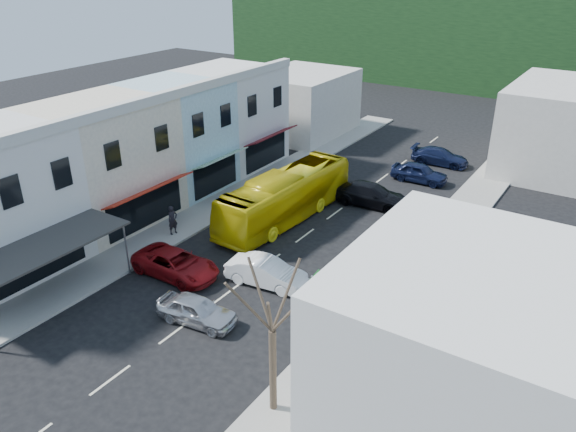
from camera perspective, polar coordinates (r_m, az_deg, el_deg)
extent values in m
plane|color=black|center=(30.54, -6.20, -7.81)|extent=(120.00, 120.00, 0.00)
cube|color=gray|center=(41.53, -5.69, 1.77)|extent=(3.00, 52.00, 0.15)
cube|color=gray|center=(35.05, 14.01, -3.65)|extent=(3.00, 52.00, 0.15)
cube|color=#520F14|center=(31.70, -24.85, -2.56)|extent=(1.30, 7.65, 0.08)
cube|color=beige|center=(38.88, -18.24, 5.12)|extent=(7.00, 8.00, 8.00)
cube|color=maroon|center=(36.26, -13.86, 2.61)|extent=(1.30, 6.80, 0.08)
cube|color=#92B4BE|center=(43.31, -11.17, 7.96)|extent=(7.00, 6.00, 8.00)
cube|color=#195926|center=(40.98, -6.86, 5.85)|extent=(1.30, 5.10, 0.08)
cube|color=silver|center=(47.97, -5.79, 10.01)|extent=(7.00, 7.00, 8.00)
cube|color=#520F14|center=(45.88, -1.68, 8.17)|extent=(1.30, 5.95, 0.08)
cube|color=silver|center=(20.26, 17.46, -14.71)|extent=(8.00, 9.00, 8.00)
cube|color=#B7B2A8|center=(56.26, 1.42, 11.39)|extent=(8.00, 10.00, 6.00)
cube|color=#B7B2A8|center=(51.53, 25.91, 8.10)|extent=(8.00, 12.00, 7.00)
cube|color=black|center=(85.80, 22.57, 16.49)|extent=(80.00, 24.00, 12.00)
imported|color=#D9C20F|center=(37.75, -0.25, 1.84)|extent=(3.11, 11.72, 3.10)
imported|color=silver|center=(28.23, -9.27, -9.41)|extent=(4.59, 2.34, 1.40)
imported|color=white|center=(30.79, -2.21, -5.82)|extent=(4.59, 2.32, 1.40)
imported|color=maroon|center=(32.22, -11.34, -4.82)|extent=(4.61, 1.92, 1.40)
imported|color=black|center=(40.66, 8.42, 2.03)|extent=(4.66, 2.29, 1.40)
imported|color=#0F1532|center=(45.59, 13.19, 4.25)|extent=(4.45, 1.92, 1.40)
imported|color=#0F1532|center=(49.84, 15.18, 5.86)|extent=(4.58, 2.04, 1.40)
imported|color=black|center=(36.49, -11.62, -0.55)|extent=(0.50, 0.66, 1.70)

